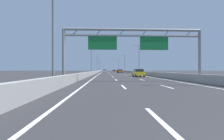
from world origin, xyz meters
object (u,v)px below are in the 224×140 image
streetlamp_left_near (56,23)px  streetlamp_right_distant (119,65)px  streetlamp_right_mid (138,57)px  red_car (114,70)px  sign_gantry (132,41)px  orange_car (120,71)px  streetlamp_right_far (124,62)px  streetlamp_left_mid (92,57)px  black_car (119,71)px  streetlamp_left_distant (100,65)px  streetlamp_left_far (97,62)px  yellow_car (138,73)px  white_car (104,71)px  green_car (105,71)px

streetlamp_left_near → streetlamp_right_distant: (14.93, 114.45, 0.00)m
streetlamp_right_mid → red_car: bearing=92.8°
red_car → sign_gantry: bearing=-92.1°
streetlamp_left_near → orange_car: bearing=79.3°
streetlamp_right_mid → streetlamp_right_far: 38.15m
streetlamp_left_mid → black_car: (10.99, 27.69, -4.62)m
streetlamp_left_distant → red_car: size_ratio=2.20×
streetlamp_left_mid → streetlamp_left_far: size_ratio=1.00×
streetlamp_left_near → streetlamp_left_distant: (0.00, 114.45, 0.00)m
streetlamp_right_mid → streetlamp_left_near: bearing=-111.4°
red_car → black_car: bearing=-90.4°
streetlamp_left_distant → streetlamp_left_mid: bearing=-90.0°
sign_gantry → orange_car: (3.67, 52.81, -4.07)m
streetlamp_left_far → black_car: streetlamp_left_far is taller
streetlamp_left_mid → streetlamp_right_far: 40.97m
black_car → streetlamp_left_mid: bearing=-111.6°
streetlamp_left_distant → black_car: streetlamp_left_distant is taller
streetlamp_left_far → orange_car: (11.01, -18.08, -4.64)m
streetlamp_left_mid → streetlamp_left_distant: 76.30m
black_car → streetlamp_right_distant: bearing=85.4°
yellow_car → streetlamp_left_far: bearing=100.7°
yellow_car → orange_car: 39.58m
sign_gantry → streetlamp_right_far: streetlamp_right_far is taller
streetlamp_left_mid → streetlamp_right_far: same height
streetlamp_right_mid → streetlamp_right_distant: size_ratio=1.00×
sign_gantry → white_car: sign_gantry is taller
streetlamp_left_mid → yellow_car: streetlamp_left_mid is taller
sign_gantry → streetlamp_right_mid: bearing=77.0°
streetlamp_left_near → yellow_car: 22.07m
streetlamp_right_mid → streetlamp_right_distant: (0.00, 76.30, 0.00)m
red_car → yellow_car: yellow_car is taller
green_car → streetlamp_left_near: bearing=-92.1°
streetlamp_left_near → streetlamp_left_far: 76.30m
streetlamp_left_near → streetlamp_right_far: bearing=78.9°
streetlamp_left_far → yellow_car: size_ratio=2.17×
streetlamp_right_mid → red_car: (-3.64, 75.37, -4.67)m
streetlamp_right_mid → streetlamp_right_far: same height
streetlamp_left_near → red_car: size_ratio=2.20×
sign_gantry → streetlamp_left_distant: bearing=93.9°
black_car → sign_gantry: bearing=-93.5°
streetlamp_right_far → black_car: streetlamp_right_far is taller
streetlamp_left_near → streetlamp_right_far: 77.75m
streetlamp_left_mid → streetlamp_right_distant: size_ratio=1.00×
streetlamp_left_mid → white_car: 38.70m
white_car → streetlamp_left_far: bearing=-178.5°
streetlamp_right_mid → black_car: bearing=98.1°
streetlamp_left_far → streetlamp_right_far: bearing=0.0°
streetlamp_left_near → green_car: size_ratio=2.12×
streetlamp_left_distant → black_car: 50.05m
streetlamp_left_distant → green_car: bearing=-72.7°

